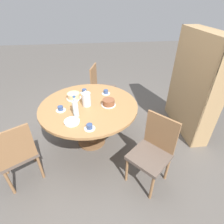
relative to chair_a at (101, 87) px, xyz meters
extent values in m
plane|color=#56514C|center=(1.02, -0.23, -0.48)|extent=(14.00, 14.00, 0.00)
cylinder|color=brown|center=(1.02, -0.23, -0.46)|extent=(0.44, 0.44, 0.03)
cylinder|color=brown|center=(1.02, -0.23, -0.13)|extent=(0.15, 0.15, 0.64)
cylinder|color=#9E7042|center=(1.02, -0.23, 0.21)|extent=(1.39, 1.39, 0.04)
cylinder|color=olive|center=(0.24, 0.19, -0.28)|extent=(0.03, 0.03, 0.40)
cylinder|color=olive|center=(-0.11, 0.28, -0.28)|extent=(0.03, 0.03, 0.40)
cylinder|color=olive|center=(0.14, -0.16, -0.28)|extent=(0.03, 0.03, 0.40)
cylinder|color=olive|center=(-0.20, -0.06, -0.28)|extent=(0.03, 0.03, 0.40)
cube|color=brown|center=(0.02, 0.06, -0.05)|extent=(0.52, 0.52, 0.04)
cube|color=olive|center=(-0.04, -0.13, 0.20)|extent=(0.39, 0.13, 0.45)
cylinder|color=olive|center=(1.33, -1.06, -0.28)|extent=(0.03, 0.03, 0.40)
cylinder|color=olive|center=(1.51, -1.36, -0.28)|extent=(0.03, 0.03, 0.40)
cylinder|color=olive|center=(1.63, -0.87, -0.28)|extent=(0.03, 0.03, 0.40)
cylinder|color=olive|center=(1.82, -1.17, -0.28)|extent=(0.03, 0.03, 0.40)
cube|color=brown|center=(1.57, -1.12, -0.05)|extent=(0.58, 0.58, 0.04)
cube|color=olive|center=(1.74, -1.01, 0.20)|extent=(0.23, 0.35, 0.45)
cylinder|color=olive|center=(1.80, 0.20, -0.28)|extent=(0.03, 0.03, 0.40)
cylinder|color=olive|center=(2.07, 0.44, -0.28)|extent=(0.03, 0.03, 0.40)
cylinder|color=olive|center=(1.56, 0.48, -0.28)|extent=(0.03, 0.03, 0.40)
cylinder|color=olive|center=(1.83, 0.71, -0.28)|extent=(0.03, 0.03, 0.40)
cube|color=brown|center=(1.81, 0.46, -0.05)|extent=(0.59, 0.59, 0.04)
cube|color=olive|center=(1.69, 0.61, 0.20)|extent=(0.32, 0.28, 0.45)
cube|color=tan|center=(1.33, 1.45, 0.33)|extent=(0.04, 0.28, 1.62)
cube|color=tan|center=(0.27, 1.45, 0.33)|extent=(0.04, 0.28, 1.62)
cube|color=tan|center=(0.80, 1.32, 0.33)|extent=(1.10, 0.02, 1.62)
cube|color=tan|center=(0.80, 1.45, -0.46)|extent=(1.02, 0.27, 0.04)
cube|color=tan|center=(0.80, 1.45, -0.07)|extent=(1.02, 0.27, 0.04)
cube|color=tan|center=(0.80, 1.45, 0.33)|extent=(1.02, 0.27, 0.04)
cube|color=tan|center=(0.80, 1.45, 0.74)|extent=(1.02, 0.27, 0.04)
cube|color=tan|center=(0.80, 1.45, 1.12)|extent=(1.02, 0.27, 0.04)
cube|color=orange|center=(1.09, 1.44, -0.31)|extent=(0.45, 0.21, 0.25)
cube|color=gold|center=(0.52, 1.44, -0.28)|extent=(0.45, 0.21, 0.31)
cube|color=beige|center=(1.13, 1.44, 0.11)|extent=(0.38, 0.21, 0.33)
cube|color=#703384|center=(0.48, 1.44, 0.09)|extent=(0.38, 0.21, 0.28)
cube|color=#28703D|center=(1.09, 1.44, 0.49)|extent=(0.45, 0.21, 0.29)
cube|color=teal|center=(0.52, 1.44, 0.49)|extent=(0.45, 0.21, 0.28)
cube|color=teal|center=(1.10, 1.44, 0.88)|extent=(0.43, 0.21, 0.25)
cube|color=#28703D|center=(0.51, 1.44, 0.90)|extent=(0.43, 0.21, 0.29)
cylinder|color=silver|center=(1.03, -0.25, 0.32)|extent=(0.12, 0.12, 0.19)
cone|color=silver|center=(1.03, -0.25, 0.43)|extent=(0.11, 0.11, 0.02)
sphere|color=silver|center=(1.03, -0.25, 0.45)|extent=(0.02, 0.02, 0.02)
cylinder|color=silver|center=(1.27, -0.38, 0.33)|extent=(0.07, 0.07, 0.22)
cylinder|color=silver|center=(1.27, -0.38, 0.47)|extent=(0.03, 0.03, 0.06)
cylinder|color=#2D5184|center=(1.27, -0.38, 0.51)|extent=(0.04, 0.04, 0.01)
cylinder|color=white|center=(0.82, -0.44, 0.23)|extent=(0.21, 0.21, 0.01)
cylinder|color=#DBB784|center=(0.82, -0.44, 0.28)|extent=(0.18, 0.18, 0.08)
cylinder|color=white|center=(1.07, 0.06, 0.23)|extent=(0.20, 0.20, 0.01)
cylinder|color=brown|center=(1.07, 0.06, 0.28)|extent=(0.17, 0.17, 0.08)
cylinder|color=silver|center=(1.13, -0.60, 0.23)|extent=(0.13, 0.13, 0.01)
cylinder|color=#334775|center=(1.13, -0.60, 0.26)|extent=(0.07, 0.07, 0.06)
cylinder|color=silver|center=(1.56, -0.21, 0.23)|extent=(0.13, 0.13, 0.01)
cylinder|color=#334775|center=(1.56, -0.21, 0.26)|extent=(0.07, 0.07, 0.06)
cylinder|color=silver|center=(0.72, 0.05, 0.23)|extent=(0.13, 0.13, 0.01)
cylinder|color=#334775|center=(0.72, 0.05, 0.26)|extent=(0.07, 0.07, 0.06)
cylinder|color=silver|center=(0.65, -0.29, 0.23)|extent=(0.13, 0.13, 0.01)
cylinder|color=#334775|center=(0.65, -0.29, 0.26)|extent=(0.07, 0.07, 0.06)
cylinder|color=white|center=(1.42, -0.43, 0.23)|extent=(0.19, 0.19, 0.01)
cylinder|color=white|center=(1.42, -0.43, 0.24)|extent=(0.19, 0.19, 0.01)
cylinder|color=white|center=(1.42, -0.43, 0.25)|extent=(0.19, 0.19, 0.01)
camera|label=1|loc=(3.16, -0.14, 1.53)|focal=28.00mm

